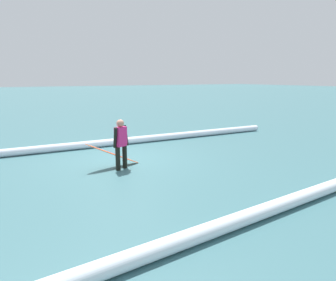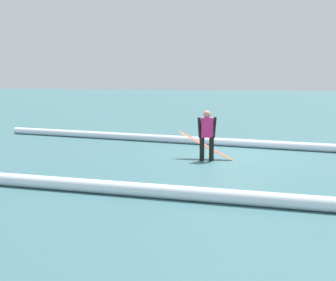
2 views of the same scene
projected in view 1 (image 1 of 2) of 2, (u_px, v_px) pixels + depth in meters
The scene contains 5 objects.
ground_plane at pixel (123, 160), 10.03m from camera, with size 184.62×184.62×0.00m, color #39656C.
surfer at pixel (121, 142), 8.83m from camera, with size 0.49×0.41×1.48m.
surfboard at pixel (113, 154), 9.12m from camera, with size 1.72×0.35×0.86m.
wave_crest_foreground at pixel (72, 146), 11.34m from camera, with size 0.28×0.28×18.32m, color white.
wave_crest_midground at pixel (308, 195), 6.62m from camera, with size 0.28×0.28×14.19m, color white.
Camera 1 is at (3.62, 9.12, 2.66)m, focal length 32.38 mm.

